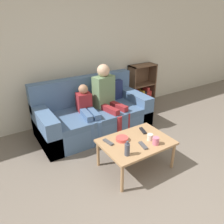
{
  "coord_description": "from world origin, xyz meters",
  "views": [
    {
      "loc": [
        -1.46,
        -0.88,
        1.97
      ],
      "look_at": [
        0.11,
        1.61,
        0.6
      ],
      "focal_mm": 35.0,
      "sensor_mm": 36.0,
      "label": 1
    }
  ],
  "objects_px": {
    "coffee_table": "(136,144)",
    "tv_remote_0": "(143,145)",
    "bookshelf": "(140,90)",
    "couch": "(93,115)",
    "snack_bowl": "(122,139)",
    "cup_near": "(150,137)",
    "tv_remote_2": "(108,142)",
    "bottle": "(127,149)",
    "tv_remote_1": "(143,131)",
    "person_child": "(87,110)",
    "cup_far": "(156,141)",
    "person_adult": "(107,94)"
  },
  "relations": [
    {
      "from": "tv_remote_0",
      "to": "bottle",
      "type": "distance_m",
      "value": 0.29
    },
    {
      "from": "bookshelf",
      "to": "coffee_table",
      "type": "xyz_separation_m",
      "value": [
        -1.46,
        -1.71,
        0.02
      ]
    },
    {
      "from": "person_child",
      "to": "bottle",
      "type": "relative_size",
      "value": 4.58
    },
    {
      "from": "bookshelf",
      "to": "tv_remote_1",
      "type": "relative_size",
      "value": 5.21
    },
    {
      "from": "coffee_table",
      "to": "tv_remote_2",
      "type": "height_order",
      "value": "tv_remote_2"
    },
    {
      "from": "cup_far",
      "to": "bottle",
      "type": "xyz_separation_m",
      "value": [
        -0.45,
        0.01,
        0.03
      ]
    },
    {
      "from": "cup_far",
      "to": "tv_remote_1",
      "type": "bearing_deg",
      "value": 77.7
    },
    {
      "from": "coffee_table",
      "to": "person_child",
      "type": "distance_m",
      "value": 1.09
    },
    {
      "from": "tv_remote_2",
      "to": "snack_bowl",
      "type": "bearing_deg",
      "value": -22.52
    },
    {
      "from": "couch",
      "to": "cup_far",
      "type": "bearing_deg",
      "value": -83.21
    },
    {
      "from": "coffee_table",
      "to": "tv_remote_0",
      "type": "height_order",
      "value": "tv_remote_0"
    },
    {
      "from": "bookshelf",
      "to": "cup_near",
      "type": "xyz_separation_m",
      "value": [
        -1.29,
        -1.79,
        0.11
      ]
    },
    {
      "from": "person_child",
      "to": "snack_bowl",
      "type": "bearing_deg",
      "value": -81.58
    },
    {
      "from": "tv_remote_2",
      "to": "couch",
      "type": "bearing_deg",
      "value": 63.89
    },
    {
      "from": "tv_remote_1",
      "to": "bottle",
      "type": "distance_m",
      "value": 0.62
    },
    {
      "from": "bookshelf",
      "to": "snack_bowl",
      "type": "distance_m",
      "value": 2.27
    },
    {
      "from": "cup_near",
      "to": "tv_remote_2",
      "type": "height_order",
      "value": "cup_near"
    },
    {
      "from": "couch",
      "to": "person_adult",
      "type": "distance_m",
      "value": 0.46
    },
    {
      "from": "person_adult",
      "to": "bottle",
      "type": "xyz_separation_m",
      "value": [
        -0.51,
        -1.32,
        -0.18
      ]
    },
    {
      "from": "cup_far",
      "to": "tv_remote_0",
      "type": "xyz_separation_m",
      "value": [
        -0.16,
        0.05,
        -0.04
      ]
    },
    {
      "from": "bookshelf",
      "to": "person_child",
      "type": "relative_size",
      "value": 1.04
    },
    {
      "from": "couch",
      "to": "bookshelf",
      "type": "bearing_deg",
      "value": 18.33
    },
    {
      "from": "bookshelf",
      "to": "cup_near",
      "type": "height_order",
      "value": "bookshelf"
    },
    {
      "from": "bottle",
      "to": "bookshelf",
      "type": "bearing_deg",
      "value": 47.46
    },
    {
      "from": "person_child",
      "to": "cup_near",
      "type": "height_order",
      "value": "person_child"
    },
    {
      "from": "couch",
      "to": "snack_bowl",
      "type": "relative_size",
      "value": 11.72
    },
    {
      "from": "person_child",
      "to": "snack_bowl",
      "type": "relative_size",
      "value": 5.38
    },
    {
      "from": "bookshelf",
      "to": "person_adult",
      "type": "distance_m",
      "value": 1.39
    },
    {
      "from": "bottle",
      "to": "person_adult",
      "type": "bearing_deg",
      "value": 68.69
    },
    {
      "from": "coffee_table",
      "to": "tv_remote_1",
      "type": "height_order",
      "value": "tv_remote_1"
    },
    {
      "from": "person_adult",
      "to": "bottle",
      "type": "height_order",
      "value": "person_adult"
    },
    {
      "from": "cup_near",
      "to": "tv_remote_2",
      "type": "relative_size",
      "value": 0.5
    },
    {
      "from": "person_adult",
      "to": "snack_bowl",
      "type": "distance_m",
      "value": 1.11
    },
    {
      "from": "tv_remote_2",
      "to": "bottle",
      "type": "relative_size",
      "value": 0.91
    },
    {
      "from": "couch",
      "to": "person_child",
      "type": "height_order",
      "value": "couch"
    },
    {
      "from": "bookshelf",
      "to": "tv_remote_1",
      "type": "height_order",
      "value": "bookshelf"
    },
    {
      "from": "person_adult",
      "to": "tv_remote_1",
      "type": "xyz_separation_m",
      "value": [
        0.01,
        -0.98,
        -0.25
      ]
    },
    {
      "from": "tv_remote_1",
      "to": "person_adult",
      "type": "bearing_deg",
      "value": 107.15
    },
    {
      "from": "cup_near",
      "to": "tv_remote_0",
      "type": "relative_size",
      "value": 0.49
    },
    {
      "from": "person_adult",
      "to": "person_child",
      "type": "distance_m",
      "value": 0.45
    },
    {
      "from": "coffee_table",
      "to": "cup_far",
      "type": "bearing_deg",
      "value": -49.38
    },
    {
      "from": "person_child",
      "to": "cup_far",
      "type": "distance_m",
      "value": 1.3
    },
    {
      "from": "cup_far",
      "to": "bottle",
      "type": "bearing_deg",
      "value": 179.03
    },
    {
      "from": "cup_far",
      "to": "bookshelf",
      "type": "bearing_deg",
      "value": 55.79
    },
    {
      "from": "coffee_table",
      "to": "cup_far",
      "type": "height_order",
      "value": "cup_far"
    },
    {
      "from": "tv_remote_0",
      "to": "tv_remote_2",
      "type": "relative_size",
      "value": 1.0
    },
    {
      "from": "couch",
      "to": "tv_remote_0",
      "type": "xyz_separation_m",
      "value": [
        0.0,
        -1.37,
        0.13
      ]
    },
    {
      "from": "snack_bowl",
      "to": "tv_remote_0",
      "type": "bearing_deg",
      "value": -60.53
    },
    {
      "from": "person_child",
      "to": "bottle",
      "type": "height_order",
      "value": "person_child"
    },
    {
      "from": "cup_far",
      "to": "tv_remote_0",
      "type": "height_order",
      "value": "cup_far"
    }
  ]
}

